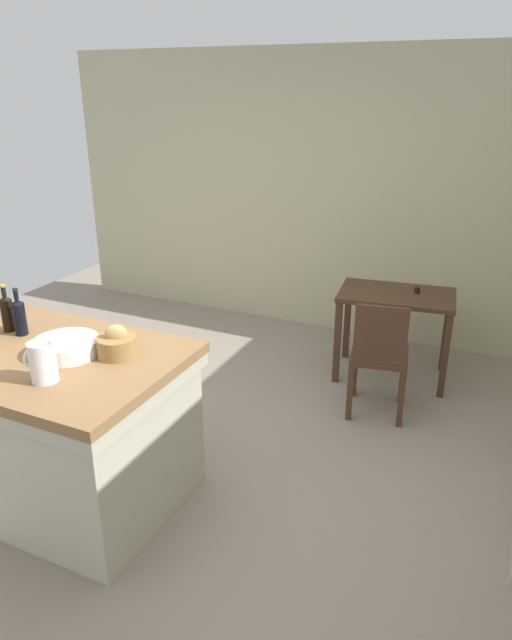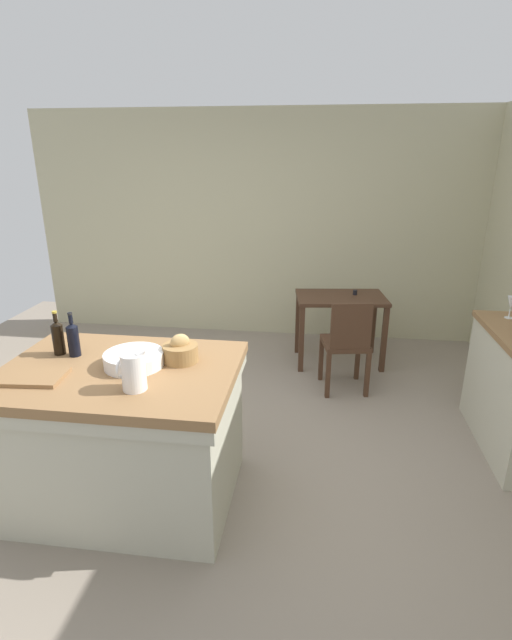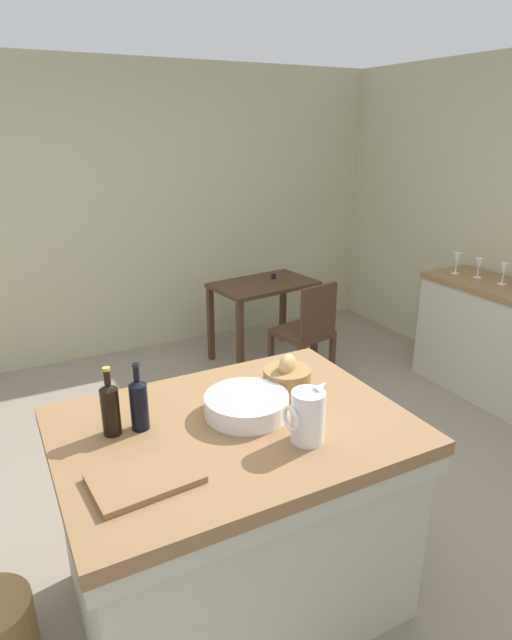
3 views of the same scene
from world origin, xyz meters
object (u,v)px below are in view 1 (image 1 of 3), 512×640
at_px(wine_bottle_dark, 19,316).
at_px(pitcher, 42,361).
at_px(island_table, 60,421).
at_px(wash_bowl, 67,347).
at_px(wooden_chair, 379,354).
at_px(bread_basket, 117,344).
at_px(wine_bottle_amber, 7,312).
at_px(writing_desk, 396,307).

bearing_deg(wine_bottle_dark, pitcher, -35.22).
xyz_separation_m(island_table, wash_bowl, (0.08, 0.04, 0.46)).
distance_m(wooden_chair, bread_basket, 1.92).
bearing_deg(island_table, wine_bottle_amber, 161.25).
bearing_deg(island_table, wash_bowl, 27.53).
height_order(writing_desk, wooden_chair, wooden_chair).
xyz_separation_m(writing_desk, wash_bowl, (-1.31, -2.27, 0.34)).
height_order(wash_bowl, bread_basket, bread_basket).
height_order(wooden_chair, bread_basket, bread_basket).
bearing_deg(bread_basket, wine_bottle_amber, 179.59).
relative_size(bread_basket, wine_bottle_amber, 0.76).
bearing_deg(wash_bowl, bread_basket, 21.91).
bearing_deg(bread_basket, writing_desk, 64.11).
relative_size(wash_bowl, bread_basket, 1.64).
relative_size(wooden_chair, wine_bottle_dark, 3.17).
xyz_separation_m(bread_basket, wine_bottle_amber, (-0.79, 0.01, 0.05)).
bearing_deg(wooden_chair, bread_basket, -126.09).
bearing_deg(bread_basket, island_table, -156.65).
bearing_deg(writing_desk, wine_bottle_amber, -130.42).
distance_m(writing_desk, pitcher, 2.85).
height_order(writing_desk, wine_bottle_amber, wine_bottle_amber).
bearing_deg(pitcher, writing_desk, 64.95).
relative_size(writing_desk, pitcher, 3.88).
bearing_deg(pitcher, wash_bowl, 111.84).
distance_m(island_table, wash_bowl, 0.47).
bearing_deg(island_table, bread_basket, 23.35).
distance_m(island_table, bread_basket, 0.61).
bearing_deg(wash_bowl, writing_desk, 60.05).
xyz_separation_m(wash_bowl, wine_bottle_dark, (-0.43, 0.10, 0.07)).
xyz_separation_m(island_table, wine_bottle_amber, (-0.45, 0.15, 0.54)).
relative_size(island_table, writing_desk, 1.46).
height_order(island_table, wine_bottle_amber, wine_bottle_amber).
relative_size(writing_desk, wine_bottle_amber, 3.38).
height_order(bread_basket, wine_bottle_amber, wine_bottle_amber).
distance_m(island_table, wine_bottle_dark, 0.65).
xyz_separation_m(writing_desk, bread_basket, (-1.05, -2.17, 0.37)).
distance_m(wooden_chair, wash_bowl, 2.15).
xyz_separation_m(island_table, bread_basket, (0.34, 0.15, 0.49)).
xyz_separation_m(island_table, wine_bottle_dark, (-0.34, 0.14, 0.54)).
distance_m(wash_bowl, wine_bottle_amber, 0.55).
distance_m(pitcher, wine_bottle_amber, 0.76).
height_order(pitcher, bread_basket, pitcher).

